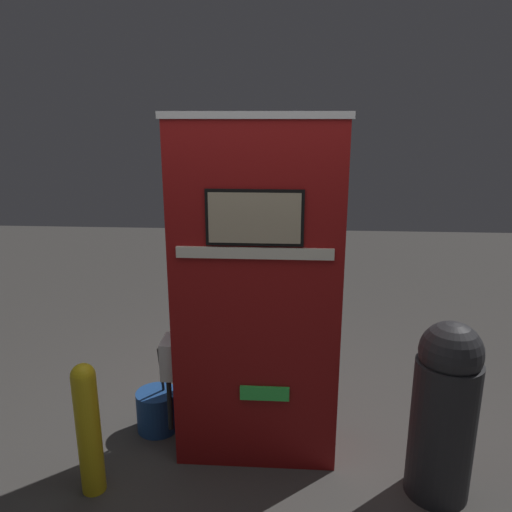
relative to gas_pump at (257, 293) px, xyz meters
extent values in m
plane|color=#423F3D|center=(0.00, -0.24, -1.11)|extent=(14.00, 14.00, 0.00)
cube|color=maroon|center=(0.00, 0.00, -0.61)|extent=(1.02, 0.49, 0.99)
cube|color=maroon|center=(0.00, 0.00, 0.47)|extent=(1.02, 0.49, 1.18)
cube|color=silver|center=(0.00, 0.00, 1.09)|extent=(1.05, 0.52, 0.04)
cube|color=black|center=(0.00, -0.25, 0.53)|extent=(0.55, 0.01, 0.32)
cube|color=tan|center=(0.00, -0.26, 0.53)|extent=(0.52, 0.01, 0.28)
cube|color=silver|center=(0.00, -0.25, 0.33)|extent=(0.90, 0.02, 0.06)
cube|color=#33D84C|center=(0.06, -0.25, -0.56)|extent=(0.30, 0.02, 0.09)
cube|color=silver|center=(-0.55, -0.10, -0.41)|extent=(0.09, 0.22, 0.25)
cylinder|color=black|center=(-0.55, -0.17, -0.72)|extent=(0.03, 0.03, 0.36)
cylinder|color=yellow|center=(-0.96, -0.50, -0.72)|extent=(0.14, 0.14, 0.77)
sphere|color=yellow|center=(-0.96, -0.50, -0.34)|extent=(0.14, 0.14, 0.14)
cylinder|color=#232326|center=(1.11, -0.38, -0.68)|extent=(0.37, 0.37, 0.86)
sphere|color=#232326|center=(1.11, -0.38, -0.19)|extent=(0.35, 0.35, 0.35)
cylinder|color=#1E478C|center=(-0.73, 0.13, -0.96)|extent=(0.29, 0.29, 0.29)
cylinder|color=black|center=(-0.68, 0.13, -0.64)|extent=(0.02, 0.10, 0.38)
camera|label=1|loc=(0.19, -2.97, 1.08)|focal=35.00mm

